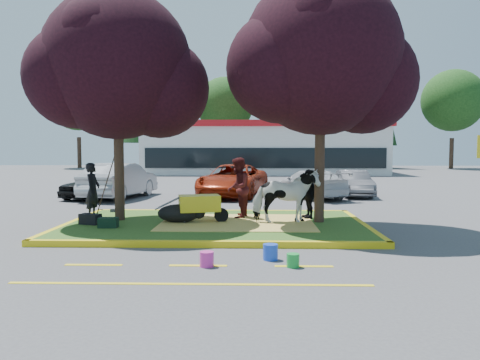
{
  "coord_description": "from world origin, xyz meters",
  "views": [
    {
      "loc": [
        1.03,
        -12.89,
        2.24
      ],
      "look_at": [
        0.67,
        0.5,
        1.3
      ],
      "focal_mm": 35.0,
      "sensor_mm": 36.0,
      "label": 1
    }
  ],
  "objects_px": {
    "handler": "(93,190)",
    "bucket_blue": "(270,252)",
    "bucket_green": "(293,260)",
    "cow": "(286,196)",
    "wheelbarrow": "(200,204)",
    "car_silver": "(120,181)",
    "car_black": "(97,184)",
    "bucket_pink": "(207,259)",
    "calf": "(179,213)"
  },
  "relations": [
    {
      "from": "handler",
      "to": "bucket_blue",
      "type": "height_order",
      "value": "handler"
    },
    {
      "from": "bucket_blue",
      "to": "bucket_green",
      "type": "bearing_deg",
      "value": -54.33
    },
    {
      "from": "cow",
      "to": "handler",
      "type": "relative_size",
      "value": 1.09
    },
    {
      "from": "wheelbarrow",
      "to": "car_silver",
      "type": "relative_size",
      "value": 0.43
    },
    {
      "from": "cow",
      "to": "bucket_green",
      "type": "height_order",
      "value": "cow"
    },
    {
      "from": "wheelbarrow",
      "to": "bucket_green",
      "type": "distance_m",
      "value": 4.87
    },
    {
      "from": "cow",
      "to": "car_black",
      "type": "bearing_deg",
      "value": 38.31
    },
    {
      "from": "bucket_blue",
      "to": "car_silver",
      "type": "xyz_separation_m",
      "value": [
        -6.21,
        11.23,
        0.62
      ]
    },
    {
      "from": "cow",
      "to": "bucket_pink",
      "type": "bearing_deg",
      "value": 149.88
    },
    {
      "from": "cow",
      "to": "car_silver",
      "type": "xyz_separation_m",
      "value": [
        -6.76,
        7.58,
        -0.12
      ]
    },
    {
      "from": "wheelbarrow",
      "to": "car_black",
      "type": "bearing_deg",
      "value": 112.02
    },
    {
      "from": "calf",
      "to": "wheelbarrow",
      "type": "xyz_separation_m",
      "value": [
        0.59,
        0.08,
        0.27
      ]
    },
    {
      "from": "cow",
      "to": "bucket_green",
      "type": "xyz_separation_m",
      "value": [
        -0.15,
        -4.21,
        -0.77
      ]
    },
    {
      "from": "bucket_blue",
      "to": "car_black",
      "type": "relative_size",
      "value": 0.09
    },
    {
      "from": "handler",
      "to": "bucket_green",
      "type": "xyz_separation_m",
      "value": [
        5.49,
        -5.01,
        -0.84
      ]
    },
    {
      "from": "calf",
      "to": "car_black",
      "type": "relative_size",
      "value": 0.32
    },
    {
      "from": "bucket_green",
      "to": "bucket_blue",
      "type": "bearing_deg",
      "value": 125.67
    },
    {
      "from": "cow",
      "to": "bucket_green",
      "type": "bearing_deg",
      "value": 170.59
    },
    {
      "from": "bucket_pink",
      "to": "bucket_blue",
      "type": "distance_m",
      "value": 1.34
    },
    {
      "from": "cow",
      "to": "wheelbarrow",
      "type": "xyz_separation_m",
      "value": [
        -2.38,
        0.09,
        -0.23
      ]
    },
    {
      "from": "calf",
      "to": "bucket_pink",
      "type": "xyz_separation_m",
      "value": [
        1.19,
        -4.22,
        -0.26
      ]
    },
    {
      "from": "wheelbarrow",
      "to": "calf",
      "type": "bearing_deg",
      "value": 173.83
    },
    {
      "from": "bucket_green",
      "to": "car_black",
      "type": "height_order",
      "value": "car_black"
    },
    {
      "from": "car_silver",
      "to": "car_black",
      "type": "bearing_deg",
      "value": 8.26
    },
    {
      "from": "bucket_green",
      "to": "handler",
      "type": "bearing_deg",
      "value": 137.59
    },
    {
      "from": "bucket_green",
      "to": "bucket_pink",
      "type": "height_order",
      "value": "bucket_pink"
    },
    {
      "from": "calf",
      "to": "car_black",
      "type": "bearing_deg",
      "value": 112.55
    },
    {
      "from": "calf",
      "to": "handler",
      "type": "relative_size",
      "value": 0.72
    },
    {
      "from": "cow",
      "to": "car_silver",
      "type": "distance_m",
      "value": 10.16
    },
    {
      "from": "cow",
      "to": "bucket_blue",
      "type": "bearing_deg",
      "value": 164.06
    },
    {
      "from": "bucket_pink",
      "to": "car_silver",
      "type": "distance_m",
      "value": 12.82
    },
    {
      "from": "handler",
      "to": "bucket_pink",
      "type": "relative_size",
      "value": 5.72
    },
    {
      "from": "cow",
      "to": "car_black",
      "type": "height_order",
      "value": "cow"
    },
    {
      "from": "wheelbarrow",
      "to": "car_silver",
      "type": "distance_m",
      "value": 8.68
    },
    {
      "from": "cow",
      "to": "wheelbarrow",
      "type": "relative_size",
      "value": 0.88
    },
    {
      "from": "wheelbarrow",
      "to": "car_silver",
      "type": "bearing_deg",
      "value": 106.61
    },
    {
      "from": "calf",
      "to": "bucket_green",
      "type": "height_order",
      "value": "calf"
    },
    {
      "from": "wheelbarrow",
      "to": "bucket_blue",
      "type": "bearing_deg",
      "value": -77.7
    },
    {
      "from": "handler",
      "to": "car_silver",
      "type": "distance_m",
      "value": 6.87
    },
    {
      "from": "bucket_blue",
      "to": "wheelbarrow",
      "type": "bearing_deg",
      "value": 116.03
    },
    {
      "from": "bucket_pink",
      "to": "car_black",
      "type": "height_order",
      "value": "car_black"
    },
    {
      "from": "cow",
      "to": "bucket_pink",
      "type": "distance_m",
      "value": 4.63
    },
    {
      "from": "handler",
      "to": "car_silver",
      "type": "xyz_separation_m",
      "value": [
        -1.12,
        6.77,
        -0.19
      ]
    },
    {
      "from": "bucket_green",
      "to": "bucket_blue",
      "type": "xyz_separation_m",
      "value": [
        -0.4,
        0.56,
        0.03
      ]
    },
    {
      "from": "calf",
      "to": "wheelbarrow",
      "type": "bearing_deg",
      "value": -2.32
    },
    {
      "from": "calf",
      "to": "bucket_green",
      "type": "distance_m",
      "value": 5.07
    },
    {
      "from": "bucket_blue",
      "to": "bucket_pink",
      "type": "bearing_deg",
      "value": -155.22
    },
    {
      "from": "calf",
      "to": "car_black",
      "type": "xyz_separation_m",
      "value": [
        -4.84,
        7.61,
        0.23
      ]
    },
    {
      "from": "wheelbarrow",
      "to": "bucket_pink",
      "type": "distance_m",
      "value": 4.37
    },
    {
      "from": "calf",
      "to": "handler",
      "type": "bearing_deg",
      "value": 153.55
    }
  ]
}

